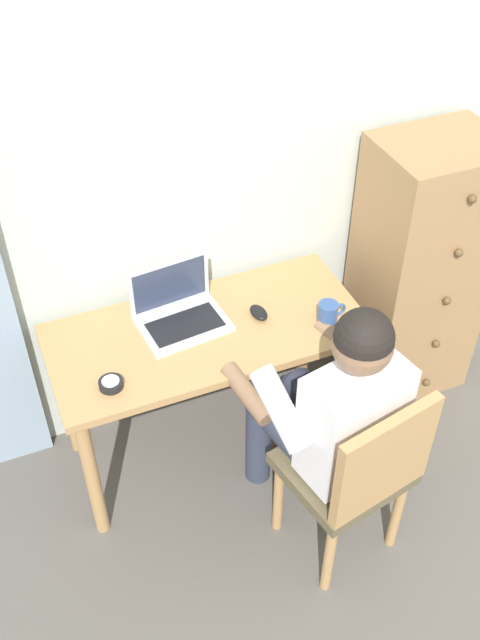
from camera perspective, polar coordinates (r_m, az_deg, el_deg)
The scene contains 9 objects.
wall_back at distance 2.94m, azimuth 0.96°, elevation 12.94°, with size 4.80×0.05×2.50m, color silver.
desk at distance 2.95m, azimuth -2.54°, elevation -2.34°, with size 1.26×0.57×0.73m.
dresser at distance 3.39m, azimuth 13.80°, elevation 3.73°, with size 0.51×0.45×1.28m.
chair at distance 2.72m, azimuth 9.11°, elevation -11.64°, with size 0.49×0.48×0.89m.
person_seated at distance 2.67m, azimuth 7.02°, elevation -6.70°, with size 0.61×0.64×1.21m.
laptop at distance 2.89m, azimuth -4.80°, elevation 0.73°, with size 0.36×0.28×0.24m.
computer_mouse at distance 2.92m, azimuth 1.47°, elevation 0.59°, with size 0.06×0.10×0.03m, color black.
desk_clock at distance 2.69m, azimuth -10.07°, elevation -4.94°, with size 0.09×0.09×0.03m.
coffee_mug at distance 2.89m, azimuth 6.93°, elevation 0.53°, with size 0.12×0.08×0.09m.
Camera 1 is at (-1.02, -0.16, 2.68)m, focal length 40.88 mm.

